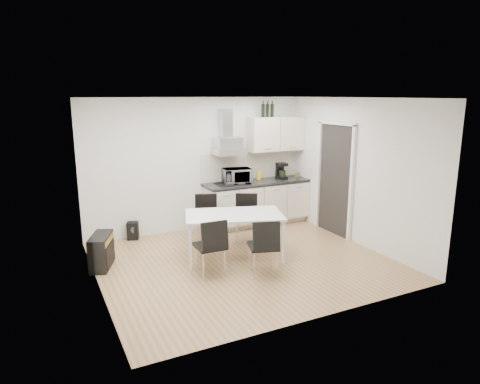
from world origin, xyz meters
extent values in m
plane|color=tan|center=(0.00, 0.00, 0.00)|extent=(4.50, 4.50, 0.00)
cube|color=silver|center=(0.00, 2.00, 1.30)|extent=(4.50, 0.10, 2.60)
cube|color=silver|center=(0.00, -2.00, 1.30)|extent=(4.50, 0.10, 2.60)
cube|color=silver|center=(-2.25, 0.00, 1.30)|extent=(0.10, 4.00, 2.60)
cube|color=silver|center=(2.25, 0.00, 1.30)|extent=(0.10, 4.00, 2.60)
plane|color=white|center=(0.00, 0.00, 2.60)|extent=(4.50, 4.50, 0.00)
cube|color=white|center=(2.21, 0.55, 1.05)|extent=(0.08, 1.04, 2.10)
cube|color=beige|center=(1.15, 1.74, 0.05)|extent=(2.16, 0.52, 0.10)
cube|color=beige|center=(1.15, 1.70, 0.48)|extent=(2.20, 0.60, 0.76)
cube|color=#242527|center=(1.15, 1.69, 0.90)|extent=(2.22, 0.64, 0.04)
cube|color=beige|center=(1.15, 1.99, 1.21)|extent=(2.20, 0.02, 0.58)
cube|color=beige|center=(1.65, 1.82, 1.85)|extent=(1.20, 0.35, 0.70)
cube|color=silver|center=(0.55, 1.78, 1.65)|extent=(0.60, 0.46, 0.30)
cube|color=silver|center=(0.55, 1.89, 2.10)|extent=(0.22, 0.20, 0.55)
imported|color=silver|center=(0.69, 1.68, 1.10)|extent=(0.58, 0.38, 0.37)
cube|color=yellow|center=(1.25, 1.80, 1.01)|extent=(0.08, 0.04, 0.18)
cylinder|color=brown|center=(2.08, 1.65, 0.98)|extent=(0.04, 0.04, 0.11)
cylinder|color=#4C6626|center=(2.14, 1.65, 0.98)|extent=(0.04, 0.04, 0.11)
cylinder|color=black|center=(1.35, 1.82, 2.36)|extent=(0.07, 0.07, 0.32)
cylinder|color=black|center=(1.45, 1.82, 2.36)|extent=(0.07, 0.07, 0.32)
cylinder|color=black|center=(1.56, 1.82, 2.36)|extent=(0.07, 0.07, 0.32)
cube|color=white|center=(-0.06, 0.24, 0.73)|extent=(1.76, 1.34, 0.03)
cube|color=white|center=(-0.88, 0.09, 0.36)|extent=(0.06, 0.06, 0.72)
cube|color=white|center=(0.51, -0.37, 0.36)|extent=(0.06, 0.06, 0.72)
cube|color=white|center=(-0.63, 0.85, 0.36)|extent=(0.06, 0.06, 0.72)
cube|color=white|center=(0.76, 0.39, 0.36)|extent=(0.06, 0.06, 0.72)
cube|color=black|center=(-2.10, 0.78, 0.26)|extent=(0.48, 0.69, 0.53)
cube|color=gold|center=(-1.96, 0.78, 0.45)|extent=(0.22, 0.53, 0.08)
cube|color=black|center=(-1.37, 1.90, 0.17)|extent=(0.25, 0.24, 0.33)
camera|label=1|loc=(-2.93, -5.82, 2.66)|focal=32.00mm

